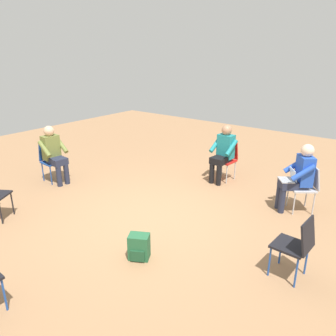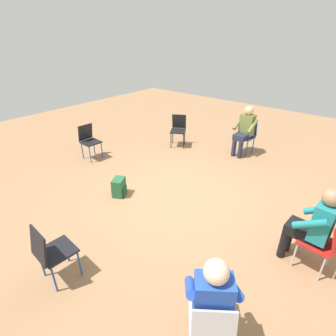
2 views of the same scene
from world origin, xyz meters
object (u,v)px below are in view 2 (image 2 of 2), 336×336
at_px(person_with_laptop, 211,296).
at_px(backpack_near_laptop_user, 119,188).
at_px(chair_north, 89,139).
at_px(chair_south, 324,241).
at_px(chair_east, 247,134).
at_px(chair_northeast, 178,128).
at_px(chair_southwest, 211,327).
at_px(chair_west, 51,251).
at_px(person_in_olive, 245,128).
at_px(person_in_teal, 314,223).

xyz_separation_m(person_with_laptop, backpack_near_laptop_user, (1.24, 2.78, -0.53)).
height_order(chair_north, person_with_laptop, person_with_laptop).
xyz_separation_m(chair_north, person_with_laptop, (-1.92, -4.65, 0.20)).
distance_m(chair_south, person_with_laptop, 1.85).
height_order(chair_south, backpack_near_laptop_user, chair_south).
height_order(chair_south, chair_east, same).
bearing_deg(chair_south, person_with_laptop, 163.91).
xyz_separation_m(chair_northeast, chair_southwest, (-4.13, -3.55, 0.00)).
height_order(chair_west, chair_north, same).
distance_m(chair_northeast, person_in_olive, 1.76).
height_order(person_with_laptop, person_in_olive, same).
relative_size(chair_west, person_with_laptop, 0.69).
xyz_separation_m(chair_southwest, person_in_teal, (1.87, -0.37, 0.20)).
bearing_deg(chair_east, chair_west, 92.69).
distance_m(chair_southwest, chair_west, 2.05).
relative_size(chair_west, backpack_near_laptop_user, 2.36).
distance_m(chair_north, backpack_near_laptop_user, 2.01).
xyz_separation_m(chair_southwest, chair_east, (4.88, 1.89, 0.00)).
bearing_deg(chair_southwest, chair_northeast, 94.04).
bearing_deg(person_with_laptop, chair_northeast, 94.17).
bearing_deg(chair_west, chair_southwest, 16.18).
relative_size(chair_east, person_with_laptop, 0.69).
relative_size(chair_northeast, person_in_teal, 0.69).
height_order(chair_east, person_in_teal, person_in_teal).
bearing_deg(chair_southwest, person_with_laptop, 90.00).
bearing_deg(chair_south, backpack_near_laptop_user, 102.34).
bearing_deg(person_in_teal, chair_east, 41.24).
bearing_deg(chair_west, person_with_laptop, 20.66).
distance_m(chair_southwest, chair_east, 5.23).
bearing_deg(chair_north, chair_northeast, 152.25).
distance_m(chair_south, chair_southwest, 1.94).
bearing_deg(person_in_olive, chair_east, -90.00).
bearing_deg(person_in_olive, chair_north, 46.86).
bearing_deg(chair_west, chair_northeast, 112.21).
height_order(chair_west, backpack_near_laptop_user, chair_west).
height_order(person_in_olive, backpack_near_laptop_user, person_in_olive).
xyz_separation_m(chair_south, chair_east, (3.02, 2.43, 0.00)).
distance_m(chair_north, person_with_laptop, 5.03).
bearing_deg(person_in_teal, chair_south, -90.00).
relative_size(chair_northeast, chair_south, 1.00).
bearing_deg(backpack_near_laptop_user, person_with_laptop, -113.97).
bearing_deg(person_with_laptop, person_in_olive, 74.84).
distance_m(person_in_teal, person_in_olive, 3.64).
distance_m(chair_south, person_in_teal, 0.26).
xyz_separation_m(chair_south, chair_west, (-2.31, 2.54, 0.00)).
distance_m(person_with_laptop, person_in_olive, 4.92).
height_order(chair_north, person_in_teal, person_in_teal).
bearing_deg(chair_northeast, chair_south, 120.61).
height_order(chair_south, chair_west, same).
height_order(chair_east, person_with_laptop, person_with_laptop).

